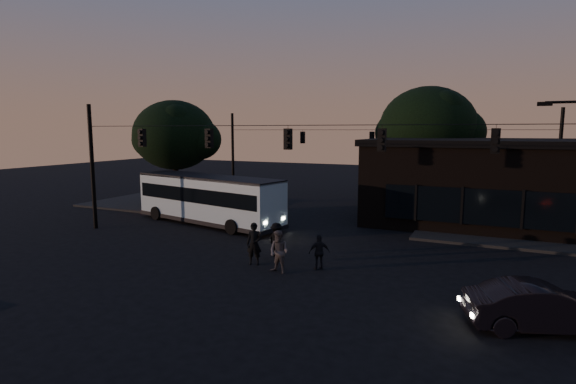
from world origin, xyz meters
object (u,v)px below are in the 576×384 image
at_px(car, 542,307).
at_px(pedestrian_a, 254,244).
at_px(pedestrian_d, 277,240).
at_px(pedestrian_c, 319,252).
at_px(bus, 208,197).
at_px(pedestrian_b, 279,252).
at_px(building, 493,181).

relative_size(car, pedestrian_a, 2.29).
relative_size(pedestrian_a, pedestrian_d, 1.16).
xyz_separation_m(car, pedestrian_c, (-8.15, 2.71, 0.06)).
relative_size(bus, pedestrian_b, 6.20).
bearing_deg(pedestrian_d, pedestrian_c, -173.05).
distance_m(bus, pedestrian_c, 11.59).
bearing_deg(bus, pedestrian_d, -21.37).
xyz_separation_m(bus, car, (18.02, -8.72, -1.02)).
distance_m(building, bus, 18.31).
height_order(bus, pedestrian_a, bus).
bearing_deg(pedestrian_c, building, -150.14).
height_order(bus, car, bus).
distance_m(pedestrian_a, pedestrian_c, 2.96).
bearing_deg(pedestrian_c, pedestrian_d, -57.71).
xyz_separation_m(bus, pedestrian_c, (9.87, -6.01, -0.96)).
distance_m(pedestrian_a, pedestrian_b, 1.63).
relative_size(car, pedestrian_d, 2.67).
xyz_separation_m(pedestrian_a, pedestrian_d, (0.32, 1.59, -0.13)).
height_order(pedestrian_c, pedestrian_d, pedestrian_d).
xyz_separation_m(building, pedestrian_c, (-6.60, -13.97, -1.93)).
relative_size(car, pedestrian_b, 2.39).
height_order(pedestrian_b, pedestrian_d, pedestrian_b).
bearing_deg(pedestrian_c, bus, -66.21).
bearing_deg(pedestrian_b, building, 72.96).
bearing_deg(pedestrian_b, car, 1.34).
bearing_deg(building, pedestrian_c, -115.27).
distance_m(building, pedestrian_b, 17.16).
distance_m(pedestrian_b, pedestrian_d, 2.50).
height_order(building, pedestrian_d, building).
distance_m(pedestrian_c, pedestrian_d, 2.80).
xyz_separation_m(pedestrian_b, pedestrian_c, (1.39, 1.11, -0.13)).
bearing_deg(pedestrian_a, car, -27.08).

